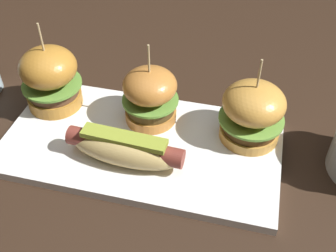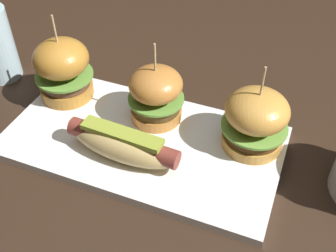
{
  "view_description": "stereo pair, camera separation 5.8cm",
  "coord_description": "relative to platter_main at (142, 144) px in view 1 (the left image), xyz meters",
  "views": [
    {
      "loc": [
        0.15,
        -0.42,
        0.45
      ],
      "look_at": [
        0.04,
        0.0,
        0.05
      ],
      "focal_mm": 43.62,
      "sensor_mm": 36.0,
      "label": 1
    },
    {
      "loc": [
        0.2,
        -0.4,
        0.45
      ],
      "look_at": [
        0.04,
        0.0,
        0.05
      ],
      "focal_mm": 43.62,
      "sensor_mm": 36.0,
      "label": 2
    }
  ],
  "objects": [
    {
      "name": "ground_plane",
      "position": [
        0.0,
        0.0,
        -0.01
      ],
      "size": [
        3.0,
        3.0,
        0.0
      ],
      "primitive_type": "plane",
      "color": "black"
    },
    {
      "name": "platter_main",
      "position": [
        0.0,
        0.0,
        0.0
      ],
      "size": [
        0.42,
        0.22,
        0.01
      ],
      "primitive_type": "cube",
      "color": "white",
      "rests_on": "ground"
    },
    {
      "name": "hot_dog",
      "position": [
        -0.01,
        -0.04,
        0.03
      ],
      "size": [
        0.17,
        0.06,
        0.05
      ],
      "color": "tan",
      "rests_on": "platter_main"
    },
    {
      "name": "slider_left",
      "position": [
        -0.16,
        0.05,
        0.06
      ],
      "size": [
        0.1,
        0.1,
        0.15
      ],
      "color": "#B5792B",
      "rests_on": "platter_main"
    },
    {
      "name": "slider_center",
      "position": [
        -0.0,
        0.05,
        0.05
      ],
      "size": [
        0.09,
        0.09,
        0.14
      ],
      "color": "#BA7432",
      "rests_on": "platter_main"
    },
    {
      "name": "slider_right",
      "position": [
        0.16,
        0.05,
        0.05
      ],
      "size": [
        0.1,
        0.1,
        0.14
      ],
      "color": "gold",
      "rests_on": "platter_main"
    }
  ]
}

